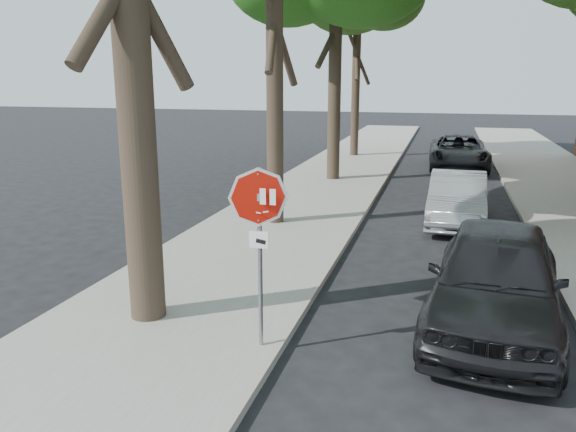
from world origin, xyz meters
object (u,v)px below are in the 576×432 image
stop_sign (259,224)px  car_d (459,152)px  tree_far (358,6)px  car_b (457,199)px  car_a (496,278)px

stop_sign → car_d: bearing=80.8°
tree_far → car_d: 8.58m
stop_sign → car_b: (2.81, 8.58, -1.26)m
car_a → car_b: 6.75m
car_d → car_b: bearing=-92.9°
stop_sign → car_a: 3.95m
tree_far → car_a: tree_far is taller
car_b → car_d: (0.19, 10.02, 0.04)m
stop_sign → car_b: 9.11m
tree_far → car_a: 21.00m
stop_sign → car_b: size_ratio=0.62×
stop_sign → car_a: stop_sign is taller
stop_sign → car_d: (3.00, 18.59, -1.22)m
car_a → car_d: 16.75m
car_a → tree_far: bearing=111.7°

